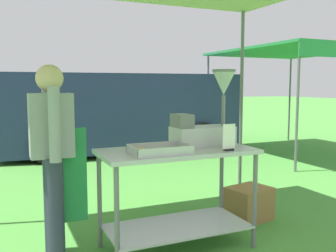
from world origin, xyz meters
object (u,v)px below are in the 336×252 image
supply_crate (249,203)px  neighbour_tent (296,53)px  donut_fryer (206,122)px  vendor (53,151)px  donut_cart (177,178)px  van_navy (120,112)px  donut_tray (159,151)px  menu_sign (229,139)px

supply_crate → neighbour_tent: neighbour_tent is taller
donut_fryer → neighbour_tent: neighbour_tent is taller
donut_fryer → vendor: size_ratio=0.44×
donut_cart → donut_fryer: 0.59m
vendor → neighbour_tent: 6.32m
donut_cart → van_navy: (0.98, 5.06, 0.25)m
supply_crate → donut_fryer: bearing=-159.8°
donut_cart → neighbour_tent: neighbour_tent is taller
donut_fryer → neighbour_tent: (4.01, 3.27, 1.02)m
neighbour_tent → supply_crate: bearing=-137.8°
donut_tray → donut_fryer: 0.62m
donut_cart → van_navy: 5.16m
vendor → van_navy: size_ratio=0.31×
menu_sign → van_navy: bearing=83.5°
donut_fryer → supply_crate: bearing=20.2°
menu_sign → van_navy: size_ratio=0.04×
donut_cart → menu_sign: (0.38, -0.24, 0.36)m
supply_crate → donut_tray: bearing=-159.6°
donut_cart → menu_sign: menu_sign is taller
donut_cart → menu_sign: 0.57m
supply_crate → neighbour_tent: size_ratio=0.16×
menu_sign → neighbour_tent: (3.96, 3.58, 1.15)m
van_navy → supply_crate: bearing=-89.6°
van_navy → vendor: bearing=-112.5°
donut_cart → vendor: 1.08m
donut_tray → vendor: 0.87m
menu_sign → supply_crate: menu_sign is taller
menu_sign → neighbour_tent: bearing=42.1°
donut_fryer → menu_sign: bearing=-81.5°
donut_cart → donut_tray: size_ratio=2.82×
donut_cart → neighbour_tent: 5.68m
donut_tray → supply_crate: size_ratio=0.95×
donut_cart → supply_crate: 1.16m
vendor → supply_crate: (2.03, 0.09, -0.73)m
donut_fryer → neighbour_tent: size_ratio=0.22×
neighbour_tent → donut_fryer: bearing=-140.8°
van_navy → donut_fryer: bearing=-97.4°
donut_cart → neighbour_tent: (4.34, 3.35, 1.50)m
vendor → menu_sign: bearing=-18.7°
donut_tray → supply_crate: donut_tray is taller
donut_tray → vendor: vendor is taller
menu_sign → vendor: bearing=161.3°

